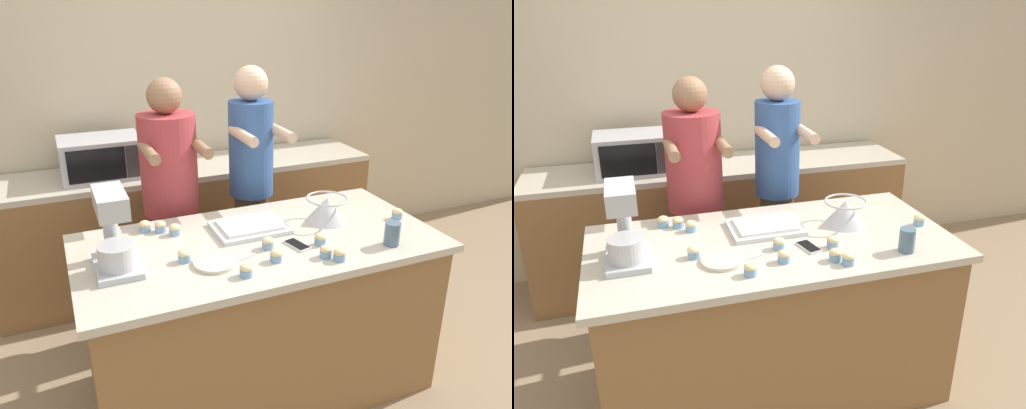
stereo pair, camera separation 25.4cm
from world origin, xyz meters
TOP-DOWN VIEW (x-y plane):
  - ground_plane at (0.00, 0.00)m, footprint 16.00×16.00m
  - back_wall at (0.00, 1.69)m, footprint 10.00×0.06m
  - island_counter at (0.00, 0.00)m, footprint 1.86×0.91m
  - back_counter at (0.00, 1.34)m, footprint 2.80×0.60m
  - person_left at (-0.28, 0.72)m, footprint 0.36×0.51m
  - person_right at (0.25, 0.72)m, footprint 0.31×0.48m
  - stand_mixer at (-0.72, -0.03)m, footprint 0.20×0.30m
  - mixing_bowl at (0.44, 0.08)m, footprint 0.23×0.23m
  - baking_tray at (-0.00, 0.14)m, footprint 0.39×0.29m
  - microwave_oven at (-0.61, 1.34)m, footprint 0.54×0.39m
  - cell_phone at (0.15, -0.14)m, footprint 0.10×0.16m
  - drinking_glass at (0.59, -0.31)m, footprint 0.08×0.08m
  - small_plate at (-0.29, -0.16)m, footprint 0.20×0.20m
  - knife at (-0.20, -0.18)m, footprint 0.21×0.09m
  - cupcake_0 at (-0.20, -0.32)m, footprint 0.06×0.06m
  - cupcake_1 at (0.83, -0.05)m, footprint 0.06×0.06m
  - cupcake_2 at (0.22, -0.30)m, footprint 0.06×0.06m
  - cupcake_3 at (-0.42, -0.08)m, footprint 0.06×0.06m
  - cupcake_4 at (-0.45, 0.30)m, footprint 0.06×0.06m
  - cupcake_5 at (-0.02, -0.24)m, footprint 0.06×0.06m
  - cupcake_6 at (-0.39, 0.23)m, footprint 0.06×0.06m
  - cupcake_7 at (0.26, -0.17)m, footprint 0.06×0.06m
  - cupcake_8 at (-0.52, 0.33)m, footprint 0.06×0.06m
  - cupcake_9 at (0.26, -0.35)m, footprint 0.06×0.06m
  - cupcake_10 at (-0.00, -0.10)m, footprint 0.06×0.06m

SIDE VIEW (x-z plane):
  - ground_plane at x=0.00m, z-range 0.00..0.00m
  - island_counter at x=0.00m, z-range 0.00..0.92m
  - back_counter at x=0.00m, z-range 0.00..0.93m
  - person_left at x=-0.28m, z-range 0.04..1.70m
  - knife at x=-0.20m, z-range 0.92..0.93m
  - person_right at x=0.25m, z-range 0.07..1.78m
  - cell_phone at x=0.15m, z-range 0.92..0.93m
  - small_plate at x=-0.29m, z-range 0.92..0.94m
  - baking_tray at x=0.00m, z-range 0.92..0.96m
  - cupcake_0 at x=-0.20m, z-range 0.92..0.98m
  - cupcake_1 at x=0.83m, z-range 0.92..0.98m
  - cupcake_2 at x=0.22m, z-range 0.92..0.98m
  - cupcake_3 at x=-0.42m, z-range 0.92..0.98m
  - cupcake_4 at x=-0.45m, z-range 0.92..0.98m
  - cupcake_5 at x=-0.02m, z-range 0.92..0.98m
  - cupcake_6 at x=-0.39m, z-range 0.92..0.98m
  - cupcake_7 at x=0.26m, z-range 0.92..0.98m
  - cupcake_8 at x=-0.52m, z-range 0.92..0.98m
  - cupcake_9 at x=0.26m, z-range 0.92..0.98m
  - cupcake_10 at x=0.00m, z-range 0.92..0.98m
  - drinking_glass at x=0.59m, z-range 0.92..1.04m
  - mixing_bowl at x=0.44m, z-range 0.92..1.06m
  - microwave_oven at x=-0.61m, z-range 0.93..1.21m
  - stand_mixer at x=-0.72m, z-range 0.89..1.28m
  - back_wall at x=0.00m, z-range 0.00..2.70m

